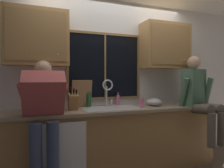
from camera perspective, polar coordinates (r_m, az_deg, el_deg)
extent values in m
cube|color=silver|center=(3.18, -0.75, 0.48)|extent=(5.38, 0.12, 2.55)
cube|color=black|center=(3.09, -2.03, 5.07)|extent=(1.10, 0.02, 0.95)
cube|color=olive|center=(3.15, -1.98, 14.05)|extent=(1.17, 0.02, 0.04)
cube|color=olive|center=(3.09, -1.96, -4.06)|extent=(1.17, 0.02, 0.04)
cube|color=olive|center=(2.96, -12.52, 5.20)|extent=(0.03, 0.02, 0.95)
cube|color=olive|center=(3.30, 7.46, 4.84)|extent=(0.04, 0.02, 0.95)
cube|color=olive|center=(3.08, -1.96, 5.09)|extent=(0.02, 0.02, 0.95)
cube|color=#A07744|center=(2.99, 1.55, -15.85)|extent=(2.98, 0.58, 0.88)
cube|color=gray|center=(2.87, 1.71, -7.16)|extent=(3.04, 0.62, 0.04)
cube|color=white|center=(2.51, -14.44, -18.98)|extent=(0.60, 0.02, 0.74)
cube|color=#B2844C|center=(2.83, -20.53, 12.15)|extent=(0.79, 0.33, 0.72)
cube|color=#9D7443|center=(2.66, -20.57, 12.83)|extent=(0.71, 0.01, 0.62)
sphere|color=#B2B2B7|center=(2.63, -15.31, 7.94)|extent=(0.02, 0.02, 0.02)
cube|color=#B2844C|center=(3.42, 14.79, 10.33)|extent=(0.79, 0.33, 0.72)
cube|color=#9D7443|center=(3.29, 16.52, 10.69)|extent=(0.71, 0.01, 0.62)
sphere|color=#B2B2B7|center=(3.40, 19.79, 6.44)|extent=(0.02, 0.02, 0.02)
cube|color=#B7B7BC|center=(2.84, -0.19, -7.04)|extent=(0.80, 0.46, 0.02)
cube|color=#9C9CA0|center=(2.80, -4.09, -9.25)|extent=(0.36, 0.42, 0.20)
cube|color=#9C9CA0|center=(2.93, 3.53, -8.76)|extent=(0.36, 0.42, 0.20)
cube|color=#B7B7BC|center=(2.86, -0.19, -9.02)|extent=(0.04, 0.42, 0.20)
cylinder|color=silver|center=(3.03, -1.60, -3.46)|extent=(0.03, 0.03, 0.30)
torus|color=silver|center=(2.96, -1.24, -0.28)|extent=(0.16, 0.02, 0.16)
cylinder|color=silver|center=(3.07, -0.17, -5.28)|extent=(0.03, 0.03, 0.09)
cylinder|color=#384260|center=(2.36, -20.80, -20.81)|extent=(0.13, 0.13, 0.88)
cylinder|color=#384260|center=(2.37, -16.40, -20.74)|extent=(0.13, 0.13, 0.88)
cube|color=#B24C4C|center=(2.36, -18.84, -3.76)|extent=(0.44, 0.51, 0.60)
sphere|color=tan|center=(2.57, -19.00, 3.96)|extent=(0.21, 0.21, 0.21)
cylinder|color=#B24C4C|center=(2.54, -23.90, -2.31)|extent=(0.09, 0.52, 0.26)
cylinder|color=#B24C4C|center=(2.55, -13.98, -2.21)|extent=(0.09, 0.52, 0.26)
cylinder|color=#595147|center=(3.15, 23.56, -6.52)|extent=(0.14, 0.43, 0.16)
cylinder|color=#595147|center=(3.27, 25.86, -6.24)|extent=(0.14, 0.43, 0.16)
cylinder|color=#595147|center=(3.04, 26.41, -11.63)|extent=(0.11, 0.11, 0.46)
cylinder|color=#595147|center=(3.17, 28.69, -11.11)|extent=(0.11, 0.11, 0.46)
cube|color=#4C7259|center=(3.34, 22.15, -0.87)|extent=(0.44, 0.32, 0.56)
sphere|color=tan|center=(3.35, 22.21, 5.64)|extent=(0.20, 0.20, 0.20)
cylinder|color=#4C7259|center=(3.16, 19.64, -2.44)|extent=(0.08, 0.20, 0.47)
cylinder|color=#4C7259|center=(3.47, 25.51, -2.15)|extent=(0.08, 0.20, 0.47)
cube|color=olive|center=(2.70, -10.98, -5.07)|extent=(0.12, 0.18, 0.25)
cylinder|color=black|center=(2.63, -11.55, -1.93)|extent=(0.02, 0.05, 0.09)
cylinder|color=black|center=(2.63, -10.81, -2.07)|extent=(0.02, 0.04, 0.08)
cylinder|color=black|center=(2.64, -10.06, -2.21)|extent=(0.02, 0.04, 0.06)
cube|color=#997047|center=(2.92, -8.56, -2.78)|extent=(0.29, 0.10, 0.39)
ellipsoid|color=#B7B7BC|center=(3.14, 11.87, -5.10)|extent=(0.24, 0.24, 0.12)
cylinder|color=pink|center=(2.84, 8.42, -5.44)|extent=(0.06, 0.06, 0.14)
cylinder|color=silver|center=(2.83, 8.43, -3.60)|extent=(0.02, 0.02, 0.04)
cylinder|color=silver|center=(2.81, 8.61, -3.07)|extent=(0.01, 0.04, 0.01)
cylinder|color=#1E592D|center=(2.95, -6.62, -4.50)|extent=(0.06, 0.06, 0.21)
cylinder|color=#184724|center=(2.94, -6.62, -1.97)|extent=(0.03, 0.03, 0.05)
cylinder|color=black|center=(2.93, -6.63, -1.34)|extent=(0.03, 0.03, 0.01)
cylinder|color=pink|center=(3.11, 1.71, -4.68)|extent=(0.06, 0.06, 0.15)
cylinder|color=#AD5B7A|center=(3.11, 1.71, -2.92)|extent=(0.03, 0.03, 0.04)
cylinder|color=black|center=(3.10, 1.71, -2.45)|extent=(0.03, 0.03, 0.01)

